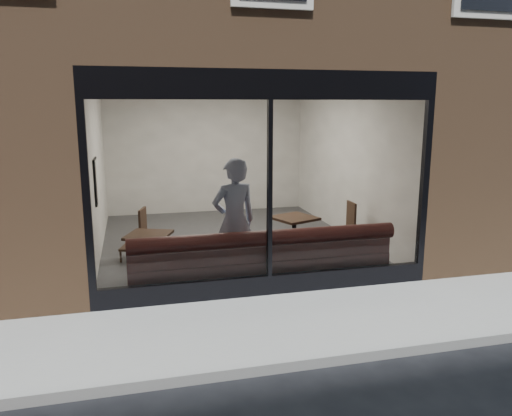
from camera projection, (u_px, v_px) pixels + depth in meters
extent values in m
plane|color=black|center=(320.00, 363.00, 5.37)|extent=(120.00, 120.00, 0.00)
cube|color=gray|center=(291.00, 324.00, 6.32)|extent=(40.00, 2.00, 0.01)
cube|color=gray|center=(322.00, 361.00, 5.31)|extent=(40.00, 0.10, 0.12)
cube|color=brown|center=(48.00, 154.00, 11.75)|extent=(2.50, 12.00, 3.20)
cube|color=brown|center=(343.00, 147.00, 13.54)|extent=(2.50, 12.00, 3.20)
cube|color=brown|center=(192.00, 142.00, 15.49)|extent=(5.00, 6.00, 3.20)
plane|color=#2D2D30|center=(230.00, 241.00, 10.12)|extent=(6.00, 6.00, 0.00)
plane|color=white|center=(228.00, 80.00, 9.47)|extent=(6.00, 6.00, 0.00)
plane|color=beige|center=(206.00, 150.00, 12.63)|extent=(5.00, 0.00, 5.00)
plane|color=beige|center=(97.00, 167.00, 9.20)|extent=(0.00, 6.00, 6.00)
plane|color=beige|center=(346.00, 160.00, 10.39)|extent=(0.00, 6.00, 6.00)
cube|color=black|center=(269.00, 285.00, 7.29)|extent=(5.00, 0.10, 0.30)
cube|color=black|center=(270.00, 84.00, 6.71)|extent=(5.00, 0.10, 0.40)
cube|color=black|center=(270.00, 191.00, 7.00)|extent=(0.06, 0.10, 2.50)
plane|color=white|center=(270.00, 191.00, 6.98)|extent=(4.80, 0.00, 4.80)
cube|color=#3E1D16|center=(262.00, 271.00, 7.65)|extent=(4.00, 0.55, 0.45)
imported|color=#929EBD|center=(234.00, 221.00, 7.65)|extent=(0.79, 0.61, 1.95)
cube|color=black|center=(149.00, 235.00, 7.77)|extent=(0.82, 0.82, 0.04)
cube|color=black|center=(294.00, 218.00, 8.93)|extent=(0.89, 0.89, 0.04)
cube|color=black|center=(133.00, 247.00, 8.88)|extent=(0.51, 0.51, 0.04)
cube|color=black|center=(341.00, 239.00, 9.41)|extent=(0.41, 0.41, 0.04)
cube|color=white|center=(97.00, 181.00, 8.54)|extent=(0.02, 0.54, 0.73)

